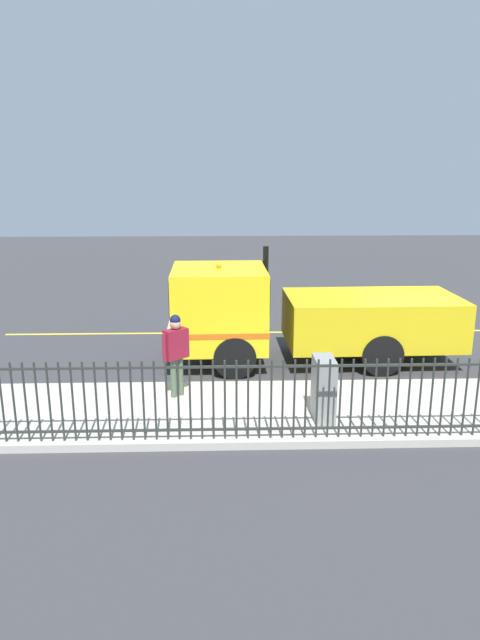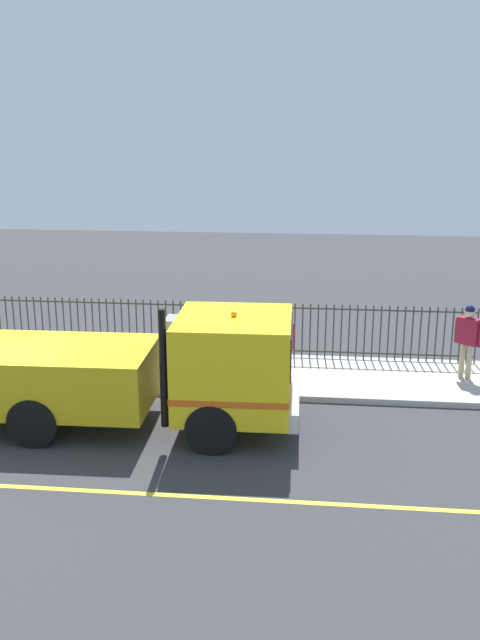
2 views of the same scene
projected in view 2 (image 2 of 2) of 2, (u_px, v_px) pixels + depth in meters
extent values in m
plane|color=#38383A|center=(5.00, 423.00, 14.10)|extent=(52.62, 52.62, 0.00)
cube|color=#B7B2A8|center=(60.00, 368.00, 17.10)|extent=(2.84, 23.92, 0.14)
cube|color=yellow|center=(234.00, 363.00, 13.38)|extent=(2.26, 2.22, 1.85)
cube|color=black|center=(234.00, 343.00, 13.27)|extent=(2.08, 2.26, 0.81)
cube|color=gold|center=(50.00, 375.00, 13.78)|extent=(2.30, 4.12, 1.14)
cube|color=silver|center=(294.00, 403.00, 13.50)|extent=(2.11, 0.24, 0.36)
cube|color=#DB5914|center=(234.00, 383.00, 13.49)|extent=(2.28, 2.24, 0.12)
cylinder|color=black|center=(223.00, 389.00, 14.61)|extent=(0.32, 0.97, 0.96)
cylinder|color=black|center=(211.00, 428.00, 12.71)|extent=(0.32, 0.97, 0.96)
cylinder|color=black|center=(68.00, 384.00, 14.89)|extent=(0.32, 0.97, 0.96)
cylinder|color=black|center=(34.00, 422.00, 12.99)|extent=(0.32, 0.97, 0.96)
sphere|color=orange|center=(234.00, 314.00, 13.12)|extent=(0.12, 0.12, 0.12)
cylinder|color=black|center=(163.00, 369.00, 12.51)|extent=(0.14, 0.14, 2.22)
cube|color=maroon|center=(283.00, 337.00, 15.60)|extent=(0.47, 0.50, 0.59)
sphere|color=tan|center=(283.00, 320.00, 15.49)|extent=(0.22, 0.22, 0.22)
sphere|color=#14193F|center=(284.00, 316.00, 15.47)|extent=(0.21, 0.21, 0.21)
cylinder|color=#4C6047|center=(286.00, 366.00, 15.84)|extent=(0.12, 0.12, 0.80)
cylinder|color=#4C6047|center=(280.00, 367.00, 15.74)|extent=(0.12, 0.12, 0.80)
cylinder|color=maroon|center=(293.00, 336.00, 15.75)|extent=(0.09, 0.09, 0.57)
cylinder|color=maroon|center=(274.00, 340.00, 15.47)|extent=(0.09, 0.09, 0.57)
cube|color=maroon|center=(468.00, 331.00, 15.92)|extent=(0.48, 0.53, 0.62)
sphere|color=beige|center=(470.00, 313.00, 15.80)|extent=(0.23, 0.23, 0.23)
sphere|color=#14193F|center=(470.00, 310.00, 15.78)|extent=(0.22, 0.22, 0.22)
cylinder|color=tan|center=(462.00, 360.00, 16.17)|extent=(0.12, 0.12, 0.83)
cylinder|color=tan|center=(469.00, 362.00, 16.06)|extent=(0.12, 0.12, 0.83)
cylinder|color=maroon|center=(457.00, 330.00, 16.11)|extent=(0.09, 0.09, 0.59)
cylinder|color=maroon|center=(480.00, 335.00, 15.74)|extent=(0.09, 0.09, 0.59)
cylinder|color=#2D332D|center=(476.00, 336.00, 17.06)|extent=(0.04, 0.04, 1.40)
cylinder|color=#2D332D|center=(468.00, 336.00, 17.08)|extent=(0.04, 0.04, 1.40)
cylinder|color=#2D332D|center=(460.00, 335.00, 17.10)|extent=(0.04, 0.04, 1.40)
cylinder|color=#2D332D|center=(452.00, 335.00, 17.12)|extent=(0.04, 0.04, 1.40)
cylinder|color=#2D332D|center=(444.00, 335.00, 17.14)|extent=(0.04, 0.04, 1.40)
cylinder|color=#2D332D|center=(436.00, 335.00, 17.16)|extent=(0.04, 0.04, 1.40)
cylinder|color=#2D332D|center=(428.00, 334.00, 17.18)|extent=(0.04, 0.04, 1.40)
cylinder|color=#2D332D|center=(420.00, 334.00, 17.20)|extent=(0.04, 0.04, 1.40)
cylinder|color=#2D332D|center=(412.00, 334.00, 17.22)|extent=(0.04, 0.04, 1.40)
cylinder|color=#2D332D|center=(404.00, 334.00, 17.23)|extent=(0.04, 0.04, 1.40)
cylinder|color=#2D332D|center=(396.00, 333.00, 17.25)|extent=(0.04, 0.04, 1.40)
cylinder|color=#2D332D|center=(388.00, 333.00, 17.27)|extent=(0.04, 0.04, 1.40)
cylinder|color=#2D332D|center=(380.00, 333.00, 17.29)|extent=(0.04, 0.04, 1.40)
cylinder|color=#2D332D|center=(373.00, 333.00, 17.31)|extent=(0.04, 0.04, 1.40)
cylinder|color=#2D332D|center=(365.00, 332.00, 17.33)|extent=(0.04, 0.04, 1.40)
cylinder|color=#2D332D|center=(357.00, 332.00, 17.35)|extent=(0.04, 0.04, 1.40)
cylinder|color=#2D332D|center=(349.00, 332.00, 17.37)|extent=(0.04, 0.04, 1.40)
cylinder|color=#2D332D|center=(341.00, 332.00, 17.39)|extent=(0.04, 0.04, 1.40)
cylinder|color=#2D332D|center=(333.00, 332.00, 17.41)|extent=(0.04, 0.04, 1.40)
cylinder|color=#2D332D|center=(326.00, 331.00, 17.43)|extent=(0.04, 0.04, 1.40)
cylinder|color=#2D332D|center=(318.00, 331.00, 17.45)|extent=(0.04, 0.04, 1.40)
cylinder|color=#2D332D|center=(310.00, 331.00, 17.47)|extent=(0.04, 0.04, 1.40)
cylinder|color=#2D332D|center=(302.00, 331.00, 17.49)|extent=(0.04, 0.04, 1.40)
cylinder|color=#2D332D|center=(295.00, 330.00, 17.51)|extent=(0.04, 0.04, 1.40)
cylinder|color=#2D332D|center=(287.00, 330.00, 17.53)|extent=(0.04, 0.04, 1.40)
cylinder|color=#2D332D|center=(279.00, 330.00, 17.55)|extent=(0.04, 0.04, 1.40)
cylinder|color=#2D332D|center=(272.00, 330.00, 17.57)|extent=(0.04, 0.04, 1.40)
cylinder|color=#2D332D|center=(264.00, 329.00, 17.59)|extent=(0.04, 0.04, 1.40)
cylinder|color=#2D332D|center=(256.00, 329.00, 17.61)|extent=(0.04, 0.04, 1.40)
cylinder|color=#2D332D|center=(249.00, 329.00, 17.63)|extent=(0.04, 0.04, 1.40)
cylinder|color=#2D332D|center=(241.00, 329.00, 17.65)|extent=(0.04, 0.04, 1.40)
cylinder|color=#2D332D|center=(234.00, 329.00, 17.67)|extent=(0.04, 0.04, 1.40)
cylinder|color=#2D332D|center=(226.00, 328.00, 17.69)|extent=(0.04, 0.04, 1.40)
cylinder|color=#2D332D|center=(219.00, 328.00, 17.71)|extent=(0.04, 0.04, 1.40)
cylinder|color=#2D332D|center=(211.00, 328.00, 17.73)|extent=(0.04, 0.04, 1.40)
cylinder|color=#2D332D|center=(203.00, 328.00, 17.75)|extent=(0.04, 0.04, 1.40)
cylinder|color=#2D332D|center=(196.00, 327.00, 17.77)|extent=(0.04, 0.04, 1.40)
cylinder|color=#2D332D|center=(189.00, 327.00, 17.79)|extent=(0.04, 0.04, 1.40)
cylinder|color=#2D332D|center=(181.00, 327.00, 17.81)|extent=(0.04, 0.04, 1.40)
cylinder|color=#2D332D|center=(174.00, 327.00, 17.83)|extent=(0.04, 0.04, 1.40)
cylinder|color=#2D332D|center=(166.00, 327.00, 17.85)|extent=(0.04, 0.04, 1.40)
cylinder|color=#2D332D|center=(159.00, 326.00, 17.87)|extent=(0.04, 0.04, 1.40)
cylinder|color=#2D332D|center=(151.00, 326.00, 17.88)|extent=(0.04, 0.04, 1.40)
cylinder|color=#2D332D|center=(144.00, 326.00, 17.90)|extent=(0.04, 0.04, 1.40)
cylinder|color=#2D332D|center=(137.00, 326.00, 17.92)|extent=(0.04, 0.04, 1.40)
cylinder|color=#2D332D|center=(129.00, 325.00, 17.94)|extent=(0.04, 0.04, 1.40)
cylinder|color=#2D332D|center=(122.00, 325.00, 17.96)|extent=(0.04, 0.04, 1.40)
cylinder|color=#2D332D|center=(115.00, 325.00, 17.98)|extent=(0.04, 0.04, 1.40)
cylinder|color=#2D332D|center=(107.00, 325.00, 18.00)|extent=(0.04, 0.04, 1.40)
cylinder|color=#2D332D|center=(100.00, 325.00, 18.02)|extent=(0.04, 0.04, 1.40)
cylinder|color=#2D332D|center=(93.00, 324.00, 18.04)|extent=(0.04, 0.04, 1.40)
cylinder|color=#2D332D|center=(86.00, 324.00, 18.06)|extent=(0.04, 0.04, 1.40)
cylinder|color=#2D332D|center=(78.00, 324.00, 18.08)|extent=(0.04, 0.04, 1.40)
cylinder|color=#2D332D|center=(71.00, 324.00, 18.10)|extent=(0.04, 0.04, 1.40)
cylinder|color=#2D332D|center=(64.00, 323.00, 18.12)|extent=(0.04, 0.04, 1.40)
cylinder|color=#2D332D|center=(57.00, 323.00, 18.14)|extent=(0.04, 0.04, 1.40)
cylinder|color=#2D332D|center=(50.00, 323.00, 18.16)|extent=(0.04, 0.04, 1.40)
cylinder|color=#2D332D|center=(43.00, 323.00, 18.18)|extent=(0.04, 0.04, 1.40)
cylinder|color=#2D332D|center=(35.00, 323.00, 18.20)|extent=(0.04, 0.04, 1.40)
cylinder|color=#2D332D|center=(28.00, 322.00, 18.22)|extent=(0.04, 0.04, 1.40)
cylinder|color=#2D332D|center=(21.00, 322.00, 18.24)|extent=(0.04, 0.04, 1.40)
cylinder|color=#2D332D|center=(14.00, 322.00, 18.26)|extent=(0.04, 0.04, 1.40)
cylinder|color=#2D332D|center=(7.00, 322.00, 18.28)|extent=(0.04, 0.04, 1.40)
cylinder|color=#2D332D|center=(0.00, 322.00, 18.30)|extent=(0.04, 0.04, 1.40)
cube|color=#2D332D|center=(73.00, 302.00, 17.93)|extent=(0.04, 20.33, 0.04)
cube|color=#2D332D|center=(76.00, 343.00, 18.24)|extent=(0.04, 20.33, 0.04)
cube|color=gray|center=(173.00, 340.00, 17.12)|extent=(0.70, 0.36, 1.15)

